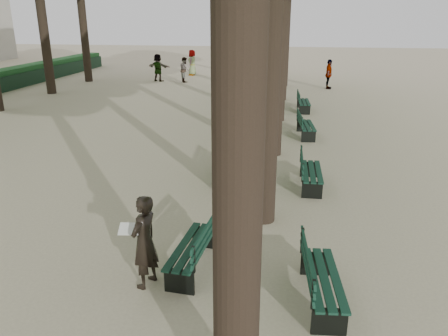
# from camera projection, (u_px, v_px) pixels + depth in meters

# --- Properties ---
(ground) EXTENTS (120.00, 120.00, 0.00)m
(ground) POSITION_uv_depth(u_px,v_px,m) (162.00, 292.00, 7.36)
(ground) COLOR #BCB08E
(ground) RESTS_ON ground
(bench_left_0) EXTENTS (0.73, 1.84, 0.92)m
(bench_left_0) POSITION_uv_depth(u_px,v_px,m) (193.00, 255.00, 7.95)
(bench_left_0) COLOR black
(bench_left_0) RESTS_ON ground
(bench_left_1) EXTENTS (0.71, 1.84, 0.92)m
(bench_left_1) POSITION_uv_depth(u_px,v_px,m) (228.00, 172.00, 12.17)
(bench_left_1) COLOR black
(bench_left_1) RESTS_ON ground
(bench_left_2) EXTENTS (0.58, 1.80, 0.92)m
(bench_left_2) POSITION_uv_depth(u_px,v_px,m) (247.00, 126.00, 17.14)
(bench_left_2) COLOR black
(bench_left_2) RESTS_ON ground
(bench_left_3) EXTENTS (0.58, 1.80, 0.92)m
(bench_left_3) POSITION_uv_depth(u_px,v_px,m) (257.00, 104.00, 21.30)
(bench_left_3) COLOR black
(bench_left_3) RESTS_ON ground
(bench_right_0) EXTENTS (0.72, 1.84, 0.92)m
(bench_right_0) POSITION_uv_depth(u_px,v_px,m) (322.00, 287.00, 7.01)
(bench_right_0) COLOR black
(bench_right_0) RESTS_ON ground
(bench_right_1) EXTENTS (0.59, 1.81, 0.92)m
(bench_right_1) POSITION_uv_depth(u_px,v_px,m) (311.00, 178.00, 11.73)
(bench_right_1) COLOR black
(bench_right_1) RESTS_ON ground
(bench_right_2) EXTENTS (0.74, 1.85, 0.92)m
(bench_right_2) POSITION_uv_depth(u_px,v_px,m) (306.00, 130.00, 16.61)
(bench_right_2) COLOR black
(bench_right_2) RESTS_ON ground
(bench_right_3) EXTENTS (0.66, 1.83, 0.92)m
(bench_right_3) POSITION_uv_depth(u_px,v_px,m) (304.00, 105.00, 21.02)
(bench_right_3) COLOR black
(bench_right_3) RESTS_ON ground
(man_with_map) EXTENTS (0.70, 0.73, 1.65)m
(man_with_map) POSITION_uv_depth(u_px,v_px,m) (144.00, 242.00, 7.29)
(man_with_map) COLOR black
(man_with_map) RESTS_ON ground
(pedestrian_a) EXTENTS (0.65, 0.88, 1.68)m
(pedestrian_a) POSITION_uv_depth(u_px,v_px,m) (185.00, 70.00, 29.89)
(pedestrian_a) COLOR #262628
(pedestrian_a) RESTS_ON ground
(pedestrian_d) EXTENTS (0.47, 0.96, 1.90)m
(pedestrian_d) POSITION_uv_depth(u_px,v_px,m) (192.00, 63.00, 33.25)
(pedestrian_d) COLOR #262628
(pedestrian_d) RESTS_ON ground
(pedestrian_b) EXTENTS (1.27, 0.63, 1.89)m
(pedestrian_b) POSITION_uv_depth(u_px,v_px,m) (280.00, 63.00, 32.75)
(pedestrian_b) COLOR #262628
(pedestrian_b) RESTS_ON ground
(pedestrian_e) EXTENTS (1.75, 0.93, 1.86)m
(pedestrian_e) POSITION_uv_depth(u_px,v_px,m) (158.00, 68.00, 30.26)
(pedestrian_e) COLOR #262628
(pedestrian_e) RESTS_ON ground
(pedestrian_c) EXTENTS (0.48, 1.09, 1.81)m
(pedestrian_c) POSITION_uv_depth(u_px,v_px,m) (329.00, 74.00, 27.14)
(pedestrian_c) COLOR #262628
(pedestrian_c) RESTS_ON ground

